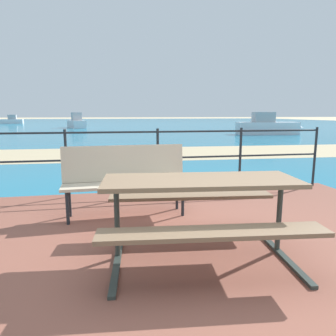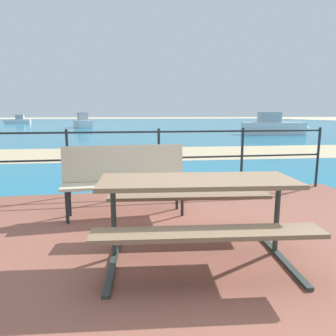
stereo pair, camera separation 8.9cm
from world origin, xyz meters
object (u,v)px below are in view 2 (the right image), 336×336
object	(u,v)px
park_bench	(125,174)
boat_far	(82,123)
boat_near	(274,127)
picnic_table	(197,198)
boat_mid	(18,120)

from	to	relation	value
park_bench	boat_far	bearing A→B (deg)	94.79
park_bench	boat_near	size ratio (longest dim) A/B	0.35
park_bench	boat_far	xyz separation A→B (m)	(-3.61, 28.00, -0.11)
picnic_table	park_bench	bearing A→B (deg)	120.70
boat_near	boat_mid	size ratio (longest dim) A/B	1.20
boat_far	boat_mid	bearing A→B (deg)	17.10
park_bench	boat_mid	size ratio (longest dim) A/B	0.42
park_bench	boat_mid	bearing A→B (deg)	105.65
boat_far	boat_near	bearing A→B (deg)	-149.25
boat_mid	boat_far	size ratio (longest dim) A/B	0.92
picnic_table	boat_far	size ratio (longest dim) A/B	0.45
boat_near	boat_far	world-z (taller)	boat_far
picnic_table	boat_mid	bearing A→B (deg)	113.86
park_bench	boat_far	distance (m)	28.23
picnic_table	boat_far	distance (m)	29.65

